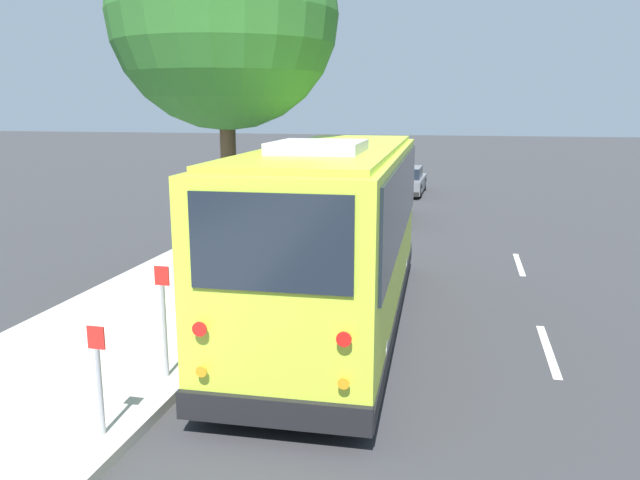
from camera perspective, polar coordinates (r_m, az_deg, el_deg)
ground_plane at (r=11.23m, az=0.02°, el=-8.96°), size 160.00×160.00×0.00m
sidewalk_slab at (r=12.41m, az=-16.08°, el=-7.00°), size 80.00×3.89×0.15m
curb_strip at (r=11.61m, az=-7.25°, el=-7.96°), size 80.00×0.14×0.15m
shuttle_bus at (r=11.50m, az=1.40°, el=1.29°), size 9.17×2.92×3.51m
parked_sedan_black at (r=22.75m, az=5.87°, el=3.40°), size 4.19×1.79×1.31m
parked_sedan_gray at (r=29.70m, az=7.78°, el=5.35°), size 4.31×1.82×1.27m
sign_post_near at (r=8.05m, az=-19.53°, el=-11.89°), size 0.06×0.22×1.37m
sign_post_far at (r=9.37m, az=-14.05°, el=-7.14°), size 0.06×0.22×1.67m
lane_stripe_mid at (r=11.39m, az=20.14°, el=-9.42°), size 2.40×0.14×0.01m
lane_stripe_ahead at (r=17.09m, az=17.73°, el=-2.12°), size 2.40×0.14×0.01m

